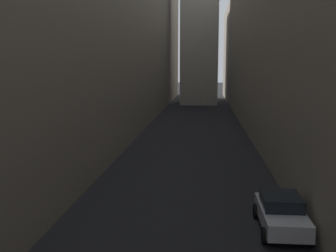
{
  "coord_description": "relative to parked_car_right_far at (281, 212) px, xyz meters",
  "views": [
    {
      "loc": [
        1.08,
        6.15,
        6.93
      ],
      "look_at": [
        0.0,
        17.84,
        5.16
      ],
      "focal_mm": 42.22,
      "sensor_mm": 36.0,
      "label": 1
    }
  ],
  "objects": [
    {
      "name": "ground_plane",
      "position": [
        -4.4,
        25.45,
        -0.79
      ],
      "size": [
        264.0,
        264.0,
        0.0
      ],
      "primitive_type": "plane",
      "color": "black"
    },
    {
      "name": "building_block_left",
      "position": [
        -15.92,
        27.45,
        11.7
      ],
      "size": [
        12.05,
        108.0,
        24.98
      ],
      "primitive_type": "cube",
      "color": "#756B5B",
      "rests_on": "ground"
    },
    {
      "name": "building_block_right",
      "position": [
        6.75,
        27.45,
        8.79
      ],
      "size": [
        11.31,
        108.0,
        19.16
      ],
      "primitive_type": "cube",
      "color": "gray",
      "rests_on": "ground"
    },
    {
      "name": "parked_car_right_far",
      "position": [
        0.0,
        0.0,
        0.0
      ],
      "size": [
        1.96,
        4.04,
        1.52
      ],
      "rotation": [
        0.0,
        0.0,
        1.57
      ],
      "color": "#B7B7BC",
      "rests_on": "ground"
    }
  ]
}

